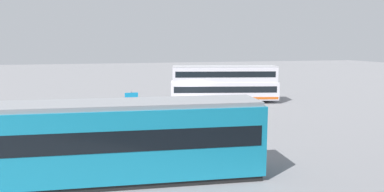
% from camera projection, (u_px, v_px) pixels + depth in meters
% --- Properties ---
extents(ground_plane, '(160.00, 160.00, 0.00)m').
position_uv_depth(ground_plane, '(193.00, 107.00, 35.79)').
color(ground_plane, gray).
extents(double_decker_bus, '(11.31, 4.90, 3.80)m').
position_uv_depth(double_decker_bus, '(224.00, 84.00, 38.12)').
color(double_decker_bus, silver).
rests_on(double_decker_bus, ground).
extents(tram_yellow, '(13.28, 3.78, 3.59)m').
position_uv_depth(tram_yellow, '(117.00, 140.00, 16.34)').
color(tram_yellow, teal).
rests_on(tram_yellow, ground).
extents(pedestrian_near_railing, '(0.44, 0.44, 1.71)m').
position_uv_depth(pedestrian_near_railing, '(149.00, 106.00, 30.16)').
color(pedestrian_near_railing, '#33384C').
rests_on(pedestrian_near_railing, ground).
extents(pedestrian_crossing, '(0.37, 0.37, 1.78)m').
position_uv_depth(pedestrian_crossing, '(210.00, 112.00, 27.29)').
color(pedestrian_crossing, '#4C3F2D').
rests_on(pedestrian_crossing, ground).
extents(pedestrian_railing, '(9.79, 0.42, 1.08)m').
position_uv_depth(pedestrian_railing, '(187.00, 108.00, 30.66)').
color(pedestrian_railing, gray).
rests_on(pedestrian_railing, ground).
extents(info_sign, '(1.08, 0.14, 2.24)m').
position_uv_depth(info_sign, '(132.00, 100.00, 29.97)').
color(info_sign, slate).
rests_on(info_sign, ground).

